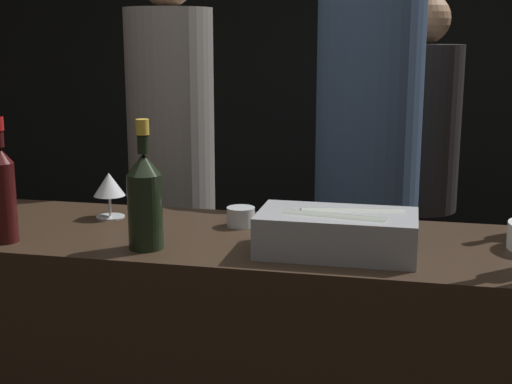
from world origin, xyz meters
TOP-DOWN VIEW (x-y plane):
  - wall_back_chalkboard at (0.00, 2.74)m, footprint 6.40×0.06m
  - ice_bin_with_bottles at (0.24, 0.18)m, footprint 0.40×0.22m
  - wine_glass at (-0.47, 0.39)m, footprint 0.10×0.10m
  - candle_votive at (-0.06, 0.38)m, footprint 0.08×0.08m
  - red_wine_bottle_tall at (-0.64, 0.09)m, footprint 0.07×0.07m
  - champagne_bottle at (-0.25, 0.11)m, footprint 0.09×0.09m
  - person_in_hoodie at (0.25, 1.07)m, footprint 0.38×0.38m
  - person_blond_tee at (0.44, 1.58)m, footprint 0.34×0.34m
  - person_grey_polo at (-0.48, 1.00)m, footprint 0.33×0.33m

SIDE VIEW (x-z plane):
  - person_blond_tee at x=0.44m, z-range 0.10..1.79m
  - candle_votive at x=-0.06m, z-range 0.98..1.03m
  - person_grey_polo at x=-0.48m, z-range 0.12..1.94m
  - ice_bin_with_bottles at x=0.24m, z-range 0.98..1.09m
  - person_in_hoodie at x=0.25m, z-range 0.11..1.96m
  - wine_glass at x=-0.47m, z-range 1.00..1.14m
  - champagne_bottle at x=-0.25m, z-range 0.94..1.28m
  - red_wine_bottle_tall at x=-0.64m, z-range 0.95..1.28m
  - wall_back_chalkboard at x=0.00m, z-range 0.00..2.80m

